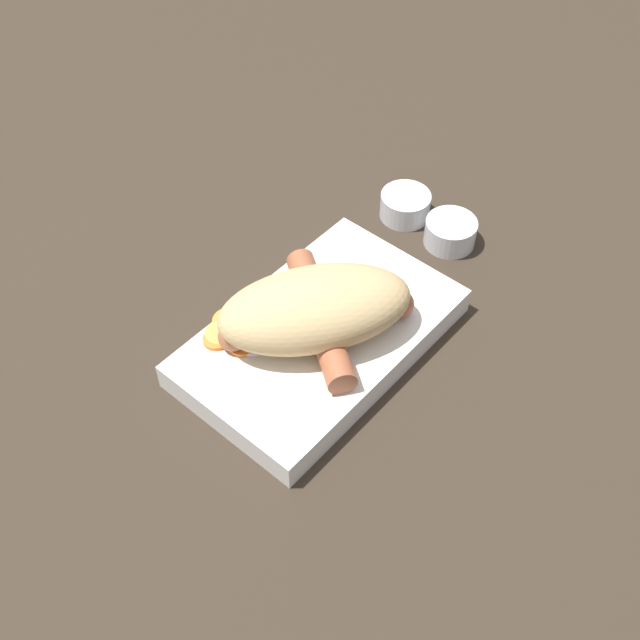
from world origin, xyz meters
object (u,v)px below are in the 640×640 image
Objects in this scene: condiment_cup_near at (450,233)px; food_tray at (320,337)px; sausage at (318,320)px; bread_roll at (316,309)px; condiment_cup_far at (405,207)px.

food_tray is at bearing 177.15° from condiment_cup_near.
bread_roll is at bearing -173.05° from sausage.
food_tray and condiment_cup_far have the same top height.
bread_roll is 3.60× the size of condiment_cup_near.
food_tray is 0.03m from sausage.
condiment_cup_far is at bearing 87.15° from condiment_cup_near.
condiment_cup_near is (0.20, -0.01, -0.05)m from bread_roll.
food_tray is 0.04m from bread_roll.
sausage is 2.86× the size of condiment_cup_near.
condiment_cup_near is (0.19, -0.01, -0.00)m from food_tray.
food_tray is 4.80× the size of condiment_cup_far.
condiment_cup_far is (0.00, 0.06, 0.00)m from condiment_cup_near.
sausage is 2.86× the size of condiment_cup_far.
bread_roll is 3.60× the size of condiment_cup_far.
condiment_cup_near is at bearing -92.85° from condiment_cup_far.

